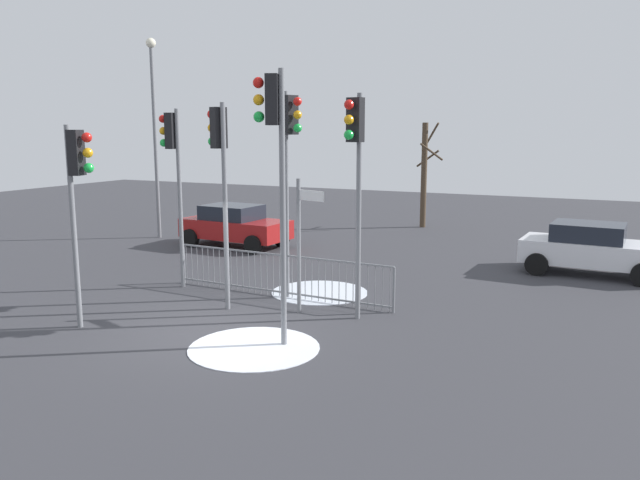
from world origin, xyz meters
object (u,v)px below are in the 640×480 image
at_px(traffic_light_rear_left, 290,149).
at_px(car_white_trailing, 591,248).
at_px(traffic_light_foreground_right, 356,156).
at_px(street_lamp, 154,119).
at_px(direction_sign_post, 301,239).
at_px(car_red_mid, 235,225).
at_px(traffic_light_mid_right, 174,158).
at_px(traffic_light_mid_left, 77,181).
at_px(traffic_light_foreground_left, 220,160).
at_px(bare_tree_left, 425,173).
at_px(traffic_light_rear_right, 275,147).

relative_size(traffic_light_rear_left, car_white_trailing, 1.27).
height_order(traffic_light_foreground_right, street_lamp, street_lamp).
xyz_separation_m(direction_sign_post, car_red_mid, (-5.84, 6.30, -0.93)).
height_order(traffic_light_mid_right, direction_sign_post, traffic_light_mid_right).
distance_m(traffic_light_foreground_right, direction_sign_post, 2.22).
bearing_deg(traffic_light_rear_left, car_white_trailing, 152.65).
bearing_deg(traffic_light_foreground_right, car_red_mid, -31.74).
height_order(traffic_light_foreground_right, traffic_light_mid_left, traffic_light_foreground_right).
xyz_separation_m(traffic_light_mid_left, traffic_light_foreground_left, (1.76, 2.45, 0.36)).
relative_size(traffic_light_foreground_left, street_lamp, 0.63).
distance_m(traffic_light_mid_right, traffic_light_rear_left, 3.26).
distance_m(traffic_light_foreground_right, traffic_light_foreground_left, 3.11).
distance_m(traffic_light_mid_right, bare_tree_left, 13.12).
bearing_deg(traffic_light_rear_left, traffic_light_foreground_right, 85.15).
height_order(traffic_light_rear_left, traffic_light_foreground_left, traffic_light_rear_left).
bearing_deg(traffic_light_mid_right, traffic_light_mid_left, -177.98).
xyz_separation_m(traffic_light_mid_right, direction_sign_post, (4.03, -0.79, -1.67)).
relative_size(traffic_light_mid_right, car_red_mid, 1.18).
bearing_deg(traffic_light_mid_left, street_lamp, -164.50).
xyz_separation_m(traffic_light_mid_left, traffic_light_mid_right, (-0.45, 3.61, 0.31)).
bearing_deg(bare_tree_left, traffic_light_mid_left, -98.73).
relative_size(traffic_light_mid_right, car_white_trailing, 1.18).
bearing_deg(street_lamp, traffic_light_foreground_right, -31.49).
xyz_separation_m(traffic_light_rear_right, traffic_light_mid_right, (-4.56, 2.84, -0.39)).
distance_m(traffic_light_rear_left, traffic_light_foreground_left, 1.73).
height_order(traffic_light_foreground_right, traffic_light_rear_right, traffic_light_rear_right).
xyz_separation_m(traffic_light_foreground_right, traffic_light_mid_right, (-5.30, 0.75, -0.16)).
bearing_deg(car_white_trailing, car_red_mid, -173.13).
relative_size(traffic_light_foreground_right, traffic_light_mid_left, 1.16).
relative_size(traffic_light_rear_left, street_lamp, 0.67).
distance_m(traffic_light_foreground_left, car_red_mid, 8.22).
bearing_deg(car_white_trailing, traffic_light_rear_right, -116.25).
height_order(traffic_light_foreground_right, car_red_mid, traffic_light_foreground_right).
height_order(car_red_mid, car_white_trailing, same).
bearing_deg(traffic_light_mid_left, traffic_light_rear_left, 127.36).
bearing_deg(traffic_light_rear_right, car_red_mid, 16.96).
distance_m(traffic_light_mid_right, car_white_trailing, 11.80).
bearing_deg(traffic_light_foreground_right, traffic_light_foreground_left, 17.13).
height_order(traffic_light_mid_left, traffic_light_rear_left, traffic_light_rear_left).
height_order(traffic_light_foreground_left, car_white_trailing, traffic_light_foreground_left).
distance_m(direction_sign_post, street_lamp, 11.92).
xyz_separation_m(car_red_mid, street_lamp, (-3.66, 0.34, 3.70)).
xyz_separation_m(traffic_light_foreground_right, traffic_light_mid_left, (-4.85, -2.86, -0.47)).
distance_m(traffic_light_foreground_left, direction_sign_post, 2.53).
bearing_deg(traffic_light_foreground_left, direction_sign_post, -58.74).
height_order(traffic_light_foreground_right, car_white_trailing, traffic_light_foreground_right).
bearing_deg(traffic_light_foreground_right, traffic_light_rear_left, -15.55).
distance_m(traffic_light_mid_left, traffic_light_rear_left, 4.77).
relative_size(traffic_light_mid_left, bare_tree_left, 0.95).
relative_size(traffic_light_mid_left, car_red_mid, 1.07).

